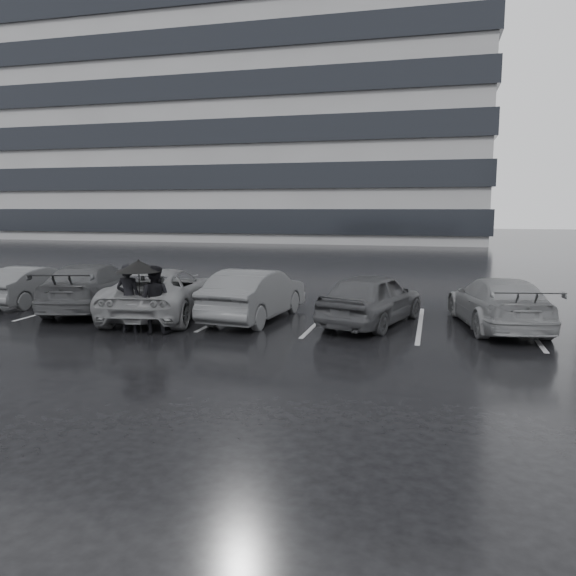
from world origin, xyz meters
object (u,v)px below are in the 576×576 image
Objects in this scene: pedestrian_right at (155,299)px; car_west_a at (255,294)px; car_west_d at (35,285)px; car_main at (372,298)px; pedestrian_left at (129,298)px; car_east at (498,303)px; car_west_c at (93,287)px; car_west_b at (163,292)px.

car_west_a is at bearing -134.14° from pedestrian_right.
car_main is at bearing -179.24° from car_west_d.
pedestrian_left is at bearing 3.06° from pedestrian_right.
car_east is 2.68× the size of pedestrian_right.
car_west_c is 12.06m from car_east.
car_west_b is 9.46m from car_east.
car_east is (9.42, 0.84, -0.04)m from car_west_b.
car_east is 9.73m from pedestrian_left.
pedestrian_left reaches higher than car_west_d.
car_west_d is 0.82× the size of car_east.
car_west_d is (-5.18, 0.95, -0.08)m from car_west_b.
pedestrian_left reaches higher than car_west_a.
pedestrian_right is (-1.93, -2.35, 0.14)m from car_west_a.
car_main is 0.82× the size of car_west_b.
pedestrian_right is (-8.57, -2.92, 0.19)m from car_east.
pedestrian_left is at bearing 123.17° from car_west_c.
pedestrian_left is 0.69m from pedestrian_right.
pedestrian_right reaches higher than car_west_c.
car_west_a is 0.88× the size of car_west_c.
pedestrian_right is (3.48, -2.53, 0.14)m from car_west_c.
car_west_a is 6.66m from car_east.
car_west_d is 2.21× the size of pedestrian_right.
car_west_a is (-3.32, -0.17, 0.01)m from car_main.
pedestrian_right is at bearing 56.41° from car_west_a.
car_west_b reaches higher than car_east.
car_west_d is 6.75m from pedestrian_right.
car_west_b is at bearing -88.04° from pedestrian_left.
car_west_d is at bearing 13.76° from car_main.
car_west_b is (-2.78, -0.26, -0.01)m from car_west_a.
car_east is at bearing -156.54° from car_main.
car_west_b is at bearing 173.00° from car_west_d.
pedestrian_left is at bearing 40.11° from car_main.
car_east reaches higher than car_west_d.
car_west_c is at bearing -45.68° from pedestrian_left.
car_main is at bearing 166.21° from car_west_c.
car_west_c reaches higher than car_west_a.
car_west_d is at bearing -11.00° from car_east.
car_east is (6.64, 0.58, -0.05)m from car_west_a.
car_west_c is at bearing 172.21° from car_west_d.
car_west_a is 0.95× the size of car_east.
car_west_a is at bearing -5.61° from car_east.
car_main is at bearing -158.82° from pedestrian_left.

